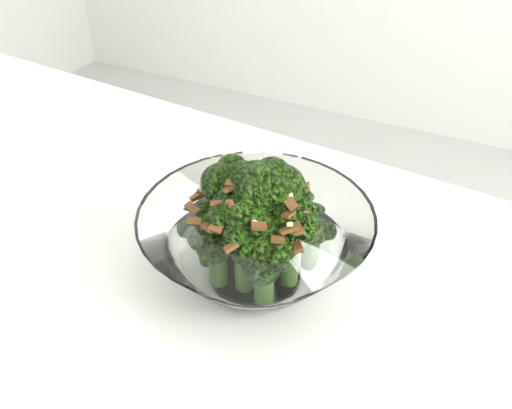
% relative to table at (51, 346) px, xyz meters
% --- Properties ---
extents(table, '(1.26, 0.90, 0.75)m').
position_rel_table_xyz_m(table, '(0.00, 0.00, 0.00)').
color(table, white).
rests_on(table, ground).
extents(broccoli_dish, '(0.22, 0.22, 0.14)m').
position_rel_table_xyz_m(broccoli_dish, '(0.18, 0.12, 0.12)').
color(broccoli_dish, white).
rests_on(broccoli_dish, table).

